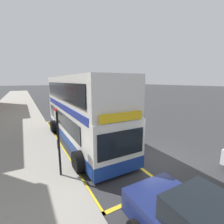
% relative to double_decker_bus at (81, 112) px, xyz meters
% --- Properties ---
extents(ground_plane, '(260.00, 260.00, 0.00)m').
position_rel_double_decker_bus_xyz_m(ground_plane, '(2.46, 27.64, -2.06)').
color(ground_plane, '#333335').
extents(pavement_near, '(6.00, 76.00, 0.14)m').
position_rel_double_decker_bus_xyz_m(pavement_near, '(-4.54, 27.64, -1.99)').
color(pavement_near, gray).
rests_on(pavement_near, ground).
extents(double_decker_bus, '(3.19, 10.26, 4.40)m').
position_rel_double_decker_bus_xyz_m(double_decker_bus, '(0.00, 0.00, 0.00)').
color(double_decker_bus, white).
rests_on(double_decker_bus, ground).
extents(bus_bay_markings, '(2.92, 13.25, 0.01)m').
position_rel_double_decker_bus_xyz_m(bus_bay_markings, '(-0.08, 0.19, -2.06)').
color(bus_bay_markings, yellow).
rests_on(bus_bay_markings, ground).
extents(bus_stop_sign, '(0.09, 0.51, 2.85)m').
position_rel_double_decker_bus_xyz_m(bus_stop_sign, '(-2.20, -3.66, -0.26)').
color(bus_stop_sign, black).
rests_on(bus_stop_sign, pavement_near).
extents(parked_car_white_distant, '(2.09, 4.20, 1.62)m').
position_rel_double_decker_bus_xyz_m(parked_car_white_distant, '(7.53, 11.78, -1.26)').
color(parked_car_white_distant, silver).
rests_on(parked_car_white_distant, ground).
extents(parked_car_white_ahead, '(2.09, 4.20, 1.62)m').
position_rel_double_decker_bus_xyz_m(parked_car_white_ahead, '(5.12, 24.26, -1.26)').
color(parked_car_white_ahead, silver).
rests_on(parked_car_white_ahead, ground).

